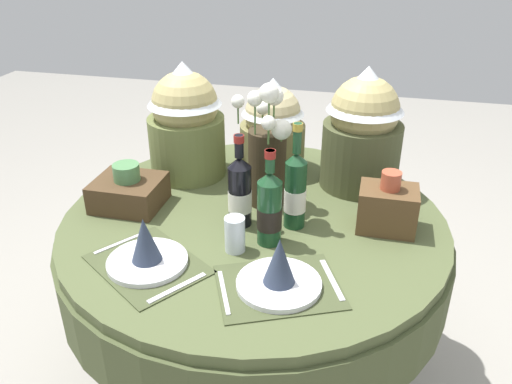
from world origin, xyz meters
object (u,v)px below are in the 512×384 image
woven_basket_side_left (129,191)px  flower_vase (267,156)px  gift_tub_back_left (186,117)px  gift_tub_back_centre (273,122)px  tumbler_near_left (235,234)px  gift_tub_back_right (363,125)px  woven_basket_side_right (387,207)px  wine_bottle_left (240,191)px  wine_bottle_right (269,208)px  place_setting_left (146,252)px  dining_table (254,252)px  place_setting_right (279,274)px  wine_bottle_rear (295,190)px

woven_basket_side_left → flower_vase: bearing=15.4°
gift_tub_back_left → gift_tub_back_centre: (0.32, 0.12, -0.04)m
tumbler_near_left → gift_tub_back_right: 0.67m
flower_vase → woven_basket_side_right: bearing=-10.4°
flower_vase → wine_bottle_left: 0.18m
wine_bottle_right → woven_basket_side_left: size_ratio=1.36×
gift_tub_back_left → woven_basket_side_left: size_ratio=1.94×
place_setting_left → wine_bottle_right: 0.39m
woven_basket_side_left → wine_bottle_left: bearing=-4.4°
place_setting_left → woven_basket_side_right: size_ratio=2.08×
dining_table → woven_basket_side_left: woven_basket_side_left is taller
place_setting_right → gift_tub_back_left: bearing=127.8°
place_setting_left → gift_tub_back_left: bearing=98.8°
wine_bottle_left → woven_basket_side_right: bearing=10.2°
wine_bottle_left → gift_tub_back_right: (0.37, 0.39, 0.12)m
wine_bottle_left → gift_tub_back_centre: (0.01, 0.46, 0.08)m
place_setting_right → gift_tub_back_centre: 0.80m
place_setting_left → flower_vase: 0.55m
wine_bottle_rear → place_setting_left: bearing=-139.7°
place_setting_left → gift_tub_back_centre: size_ratio=1.13×
gift_tub_back_right → place_setting_left: bearing=-129.9°
place_setting_left → flower_vase: (0.26, 0.46, 0.14)m
wine_bottle_right → wine_bottle_rear: wine_bottle_rear is taller
place_setting_right → place_setting_left: bearing=178.1°
wine_bottle_left → dining_table: bearing=57.8°
wine_bottle_right → woven_basket_side_left: 0.55m
place_setting_left → gift_tub_back_right: bearing=50.1°
gift_tub_back_centre → woven_basket_side_right: gift_tub_back_centre is taller
wine_bottle_left → woven_basket_side_right: 0.49m
dining_table → flower_vase: 0.35m
wine_bottle_right → tumbler_near_left: (-0.09, -0.07, -0.07)m
place_setting_left → gift_tub_back_right: (0.57, 0.69, 0.20)m
tumbler_near_left → dining_table: bearing=87.7°
gift_tub_back_centre → woven_basket_side_left: bearing=-135.3°
flower_vase → woven_basket_side_left: 0.51m
dining_table → gift_tub_back_right: gift_tub_back_right is taller
gift_tub_back_right → wine_bottle_rear: bearing=-117.7°
flower_vase → gift_tub_back_centre: size_ratio=1.23×
flower_vase → wine_bottle_right: bearing=-76.0°
flower_vase → place_setting_left: bearing=-119.9°
gift_tub_back_right → woven_basket_side_right: gift_tub_back_right is taller
wine_bottle_right → gift_tub_back_right: gift_tub_back_right is taller
wine_bottle_left → wine_bottle_right: (0.12, -0.09, 0.00)m
place_setting_right → wine_bottle_rear: bearing=92.6°
place_setting_right → gift_tub_back_centre: (-0.18, 0.77, 0.15)m
wine_bottle_left → gift_tub_back_right: bearing=46.8°
dining_table → wine_bottle_right: 0.32m
place_setting_right → wine_bottle_left: (-0.19, 0.31, 0.08)m
place_setting_left → place_setting_right: same height
dining_table → wine_bottle_rear: bearing=-8.6°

